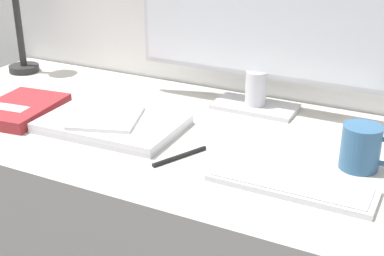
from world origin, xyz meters
TOP-DOWN VIEW (x-y plane):
  - monitor at (0.08, 0.45)m, footprint 0.64×0.11m
  - keyboard at (0.29, 0.10)m, footprint 0.31×0.10m
  - laptop at (-0.17, 0.18)m, footprint 0.32×0.22m
  - ereader at (-0.18, 0.17)m, footprint 0.19×0.20m
  - notebook at (-0.42, 0.15)m, footprint 0.18×0.23m
  - coffee_mug at (0.38, 0.24)m, footprint 0.11×0.08m
  - pen at (0.05, 0.11)m, footprint 0.06×0.13m

SIDE VIEW (x-z plane):
  - pen at x=0.05m, z-range 0.71..0.72m
  - keyboard at x=0.29m, z-range 0.71..0.73m
  - laptop at x=-0.17m, z-range 0.71..0.74m
  - notebook at x=-0.42m, z-range 0.71..0.74m
  - ereader at x=-0.18m, z-range 0.74..0.75m
  - coffee_mug at x=0.38m, z-range 0.71..0.80m
  - monitor at x=0.08m, z-range 0.73..1.19m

